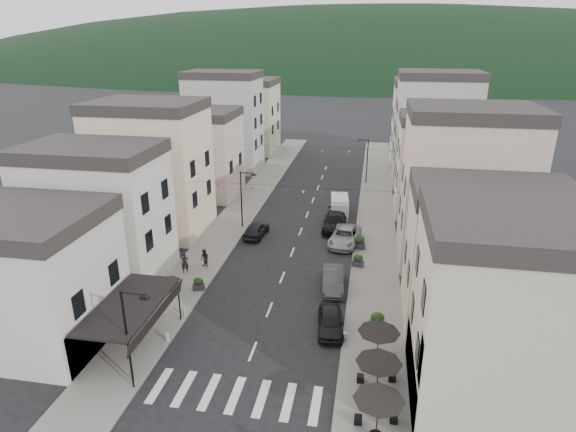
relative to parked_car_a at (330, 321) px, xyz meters
name	(u,v)px	position (x,y,z in m)	size (l,w,h in m)	color
ground	(225,422)	(-4.60, -9.18, -0.72)	(700.00, 700.00, 0.00)	black
sidewalk_left	(244,207)	(-12.10, 22.82, -0.66)	(4.00, 76.00, 0.12)	slate
sidewalk_right	(376,215)	(2.90, 22.82, -0.66)	(4.00, 76.00, 0.12)	slate
hill_backdrop	(367,66)	(-4.60, 290.82, -0.72)	(640.00, 360.00, 70.00)	black
boutique_building	(11,282)	(-20.10, -4.18, 3.28)	(12.00, 8.00, 8.00)	beige
bistro_building	(518,324)	(9.90, -5.18, 4.28)	(10.00, 8.00, 10.00)	beige
boutique_awning	(133,306)	(-11.85, -4.18, 2.40)	(3.77, 7.50, 3.28)	black
buildings_row_left	(200,142)	(-19.10, 28.58, 5.40)	(10.20, 54.16, 14.00)	beige
buildings_row_right	(443,153)	(9.90, 27.42, 5.60)	(10.20, 54.16, 14.50)	beige
cafe_terrace	(379,367)	(3.10, -6.38, 1.64)	(2.50, 8.10, 2.53)	black
streetlamp_left_near	(130,328)	(-10.42, -7.18, 2.98)	(1.70, 0.56, 6.00)	black
streetlamp_left_far	(244,194)	(-10.42, 16.82, 2.98)	(1.70, 0.56, 6.00)	black
streetlamp_right_far	(365,157)	(1.22, 34.82, 2.98)	(1.70, 0.56, 6.00)	black
bollards	(251,351)	(-4.60, -3.68, -0.30)	(11.66, 10.26, 0.60)	gray
bunting_near	(294,190)	(-4.60, 12.82, 4.94)	(19.00, 0.28, 0.62)	black
bunting_far	(316,150)	(-4.60, 28.82, 4.94)	(19.00, 0.28, 0.62)	black
parked_car_a	(330,321)	(0.00, 0.00, 0.00)	(1.69, 4.20, 1.43)	black
parked_car_b	(333,280)	(-0.34, 5.77, 0.04)	(1.60, 4.58, 1.51)	#353638
parked_car_c	(345,236)	(0.00, 14.58, 0.04)	(2.52, 5.47, 1.52)	gray
parked_car_d	(335,222)	(-1.27, 18.06, 0.08)	(2.22, 5.46, 1.59)	black
parked_car_e	(256,229)	(-8.75, 14.88, 0.01)	(1.72, 4.27, 1.45)	black
delivery_van	(339,206)	(-1.10, 22.27, 0.37)	(2.31, 4.79, 2.21)	#BABABC
pedestrian_a	(185,263)	(-12.67, 6.06, 0.29)	(0.64, 0.42, 1.77)	black
pedestrian_b	(205,259)	(-11.38, 7.25, 0.23)	(0.80, 0.63, 1.65)	#25212C
planter_la	(173,283)	(-12.52, 3.04, 0.02)	(1.27, 0.94, 1.27)	#28292B
planter_lb	(198,284)	(-10.60, 3.52, -0.10)	(1.01, 0.73, 1.02)	#2D2D2F
planter_ra	(377,321)	(3.12, 0.65, -0.02)	(1.20, 0.93, 1.19)	#333335
planter_rb	(358,261)	(1.45, 9.78, -0.07)	(1.04, 0.67, 1.09)	#313133
planter_rc	(359,242)	(1.40, 13.49, 0.01)	(1.17, 0.70, 1.26)	#29292B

